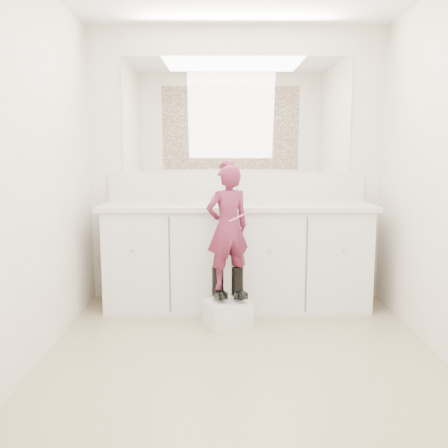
{
  "coord_description": "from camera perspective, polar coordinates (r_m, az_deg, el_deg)",
  "views": [
    {
      "loc": [
        -0.13,
        -2.96,
        1.34
      ],
      "look_at": [
        -0.11,
        0.9,
        0.77
      ],
      "focal_mm": 40.0,
      "sensor_mm": 36.0,
      "label": 1
    }
  ],
  "objects": [
    {
      "name": "step_stool",
      "position": [
        3.88,
        0.41,
        -10.19
      ],
      "size": [
        0.39,
        0.36,
        0.2
      ],
      "primitive_type": "cube",
      "rotation": [
        0.0,
        0.0,
        0.4
      ],
      "color": "silver",
      "rests_on": "floor"
    },
    {
      "name": "faucet",
      "position": [
        4.36,
        1.46,
        3.19
      ],
      "size": [
        0.08,
        0.08,
        0.1
      ],
      "primitive_type": "cylinder",
      "color": "silver",
      "rests_on": "countertop"
    },
    {
      "name": "toddler",
      "position": [
        3.74,
        0.42,
        -0.37
      ],
      "size": [
        0.4,
        0.34,
        0.93
      ],
      "primitive_type": "imported",
      "rotation": [
        0.0,
        0.0,
        3.54
      ],
      "color": "#9A2F58",
      "rests_on": "step_stool"
    },
    {
      "name": "cup",
      "position": [
        4.15,
        4.13,
        2.86
      ],
      "size": [
        0.12,
        0.12,
        0.09
      ],
      "primitive_type": "imported",
      "rotation": [
        0.0,
        0.0,
        -0.26
      ],
      "color": "beige",
      "rests_on": "countertop"
    },
    {
      "name": "toothbrush",
      "position": [
        3.65,
        1.53,
        0.74
      ],
      "size": [
        0.13,
        0.06,
        0.06
      ],
      "primitive_type": "cylinder",
      "rotation": [
        0.0,
        1.22,
        0.4
      ],
      "color": "#EE5C8A",
      "rests_on": "toddler"
    },
    {
      "name": "wall_front",
      "position": [
        1.47,
        4.86,
        2.87
      ],
      "size": [
        2.6,
        0.0,
        2.6
      ],
      "primitive_type": "plane",
      "rotation": [
        -1.57,
        0.0,
        0.0
      ],
      "color": "beige",
      "rests_on": "floor"
    },
    {
      "name": "dot_panel",
      "position": [
        1.51,
        5.06,
        20.17
      ],
      "size": [
        2.0,
        0.01,
        1.2
      ],
      "primitive_type": "cube",
      "color": "#472819",
      "rests_on": "wall_front"
    },
    {
      "name": "countertop",
      "position": [
        4.2,
        1.52,
        2.03
      ],
      "size": [
        2.28,
        0.58,
        0.04
      ],
      "primitive_type": "cube",
      "color": "beige",
      "rests_on": "vanity_cabinet"
    },
    {
      "name": "backsplash",
      "position": [
        4.46,
        1.42,
        4.29
      ],
      "size": [
        2.28,
        0.03,
        0.25
      ],
      "primitive_type": "cube",
      "color": "beige",
      "rests_on": "countertop"
    },
    {
      "name": "wall_left",
      "position": [
        3.19,
        -21.88,
        5.31
      ],
      "size": [
        0.0,
        3.0,
        3.0
      ],
      "primitive_type": "plane",
      "rotation": [
        1.57,
        0.0,
        1.57
      ],
      "color": "beige",
      "rests_on": "floor"
    },
    {
      "name": "boot_left",
      "position": [
        3.83,
        -0.72,
        -6.81
      ],
      "size": [
        0.16,
        0.2,
        0.26
      ],
      "primitive_type": null,
      "rotation": [
        0.0,
        0.0,
        0.4
      ],
      "color": "black",
      "rests_on": "step_stool"
    },
    {
      "name": "boot_right",
      "position": [
        3.83,
        1.54,
        -6.81
      ],
      "size": [
        0.16,
        0.2,
        0.26
      ],
      "primitive_type": null,
      "rotation": [
        0.0,
        0.0,
        0.4
      ],
      "color": "black",
      "rests_on": "step_stool"
    },
    {
      "name": "wall_back",
      "position": [
        4.47,
        1.42,
        6.67
      ],
      "size": [
        2.6,
        0.0,
        2.6
      ],
      "primitive_type": "plane",
      "rotation": [
        1.57,
        0.0,
        0.0
      ],
      "color": "beige",
      "rests_on": "floor"
    },
    {
      "name": "vanity_cabinet",
      "position": [
        4.29,
        1.5,
        -3.86
      ],
      "size": [
        2.2,
        0.55,
        0.85
      ],
      "primitive_type": "cube",
      "color": "silver",
      "rests_on": "floor"
    },
    {
      "name": "mirror",
      "position": [
        4.46,
        1.45,
        12.32
      ],
      "size": [
        2.0,
        0.02,
        1.0
      ],
      "primitive_type": "cube",
      "color": "white",
      "rests_on": "wall_back"
    },
    {
      "name": "floor",
      "position": [
        3.26,
        2.15,
        -15.88
      ],
      "size": [
        3.0,
        3.0,
        0.0
      ],
      "primitive_type": "plane",
      "color": "#847256",
      "rests_on": "ground"
    },
    {
      "name": "soap_bottle",
      "position": [
        4.23,
        -5.09,
        3.74
      ],
      "size": [
        0.12,
        0.12,
        0.21
      ],
      "primitive_type": "imported",
      "rotation": [
        0.0,
        0.0,
        -0.29
      ],
      "color": "beige",
      "rests_on": "countertop"
    }
  ]
}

